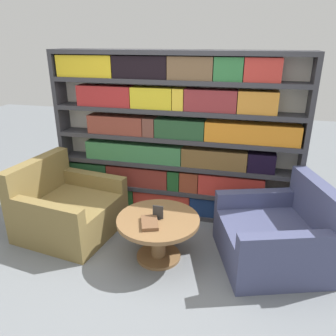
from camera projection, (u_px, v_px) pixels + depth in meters
name	position (u px, v px, depth m)	size (l,w,h in m)	color
ground_plane	(143.00, 277.00, 3.03)	(14.00, 14.00, 0.00)	slate
bookshelf	(173.00, 139.00, 3.83)	(2.88, 0.30, 1.94)	silver
armchair_left	(67.00, 209.00, 3.67)	(1.07, 1.06, 0.82)	olive
armchair_right	(277.00, 237.00, 3.17)	(1.20, 1.19, 0.82)	#42476B
coffee_table	(158.00, 230.00, 3.19)	(0.80, 0.80, 0.45)	brown
table_sign	(158.00, 213.00, 3.12)	(0.10, 0.06, 0.13)	black
stray_book	(150.00, 223.00, 3.03)	(0.23, 0.29, 0.03)	brown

